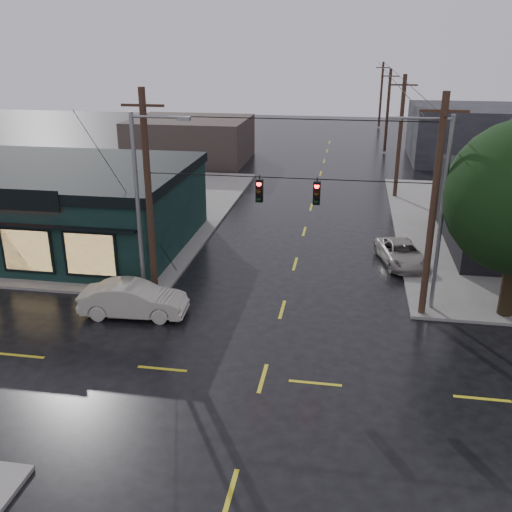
% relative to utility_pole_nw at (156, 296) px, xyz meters
% --- Properties ---
extents(ground_plane, '(160.00, 160.00, 0.00)m').
position_rel_utility_pole_nw_xyz_m(ground_plane, '(6.50, -6.50, 0.00)').
color(ground_plane, black).
extents(sidewalk_nw, '(28.00, 28.00, 0.15)m').
position_rel_utility_pole_nw_xyz_m(sidewalk_nw, '(-13.50, 13.50, 0.07)').
color(sidewalk_nw, slate).
rests_on(sidewalk_nw, ground).
extents(pizza_shop, '(16.30, 12.34, 4.90)m').
position_rel_utility_pole_nw_xyz_m(pizza_shop, '(-8.50, 6.44, 2.56)').
color(pizza_shop, black).
rests_on(pizza_shop, ground).
extents(utility_pole_nw, '(2.00, 0.32, 10.15)m').
position_rel_utility_pole_nw_xyz_m(utility_pole_nw, '(0.00, 0.00, 0.00)').
color(utility_pole_nw, black).
rests_on(utility_pole_nw, ground).
extents(utility_pole_ne, '(2.00, 0.32, 10.15)m').
position_rel_utility_pole_nw_xyz_m(utility_pole_ne, '(13.00, 0.00, 0.00)').
color(utility_pole_ne, black).
rests_on(utility_pole_ne, ground).
extents(utility_pole_far_a, '(2.00, 0.32, 9.65)m').
position_rel_utility_pole_nw_xyz_m(utility_pole_far_a, '(13.00, 21.50, 0.00)').
color(utility_pole_far_a, black).
rests_on(utility_pole_far_a, ground).
extents(utility_pole_far_b, '(2.00, 0.32, 9.15)m').
position_rel_utility_pole_nw_xyz_m(utility_pole_far_b, '(13.00, 41.50, 0.00)').
color(utility_pole_far_b, black).
rests_on(utility_pole_far_b, ground).
extents(utility_pole_far_c, '(2.00, 0.32, 9.15)m').
position_rel_utility_pole_nw_xyz_m(utility_pole_far_c, '(13.00, 61.50, 0.00)').
color(utility_pole_far_c, black).
rests_on(utility_pole_far_c, ground).
extents(span_signal_assembly, '(13.00, 0.48, 1.23)m').
position_rel_utility_pole_nw_xyz_m(span_signal_assembly, '(6.60, 0.00, 5.70)').
color(span_signal_assembly, black).
rests_on(span_signal_assembly, ground).
extents(streetlight_nw, '(5.40, 0.30, 9.15)m').
position_rel_utility_pole_nw_xyz_m(streetlight_nw, '(-0.30, -0.70, 0.00)').
color(streetlight_nw, gray).
rests_on(streetlight_nw, ground).
extents(streetlight_ne, '(5.40, 0.30, 9.15)m').
position_rel_utility_pole_nw_xyz_m(streetlight_ne, '(13.50, 0.70, 0.00)').
color(streetlight_ne, gray).
rests_on(streetlight_ne, ground).
extents(bg_building_west, '(12.00, 10.00, 4.40)m').
position_rel_utility_pole_nw_xyz_m(bg_building_west, '(-7.50, 33.50, 2.20)').
color(bg_building_west, '#41322F').
rests_on(bg_building_west, ground).
extents(bg_building_east, '(14.00, 12.00, 5.60)m').
position_rel_utility_pole_nw_xyz_m(bg_building_east, '(22.50, 38.50, 2.80)').
color(bg_building_east, black).
rests_on(bg_building_east, ground).
extents(sedan_cream, '(5.03, 2.05, 1.62)m').
position_rel_utility_pole_nw_xyz_m(sedan_cream, '(-0.25, -2.24, 0.81)').
color(sedan_cream, '#B8B4A1').
rests_on(sedan_cream, ground).
extents(suv_silver, '(3.20, 5.06, 1.30)m').
position_rel_utility_pole_nw_xyz_m(suv_silver, '(12.50, 6.49, 0.65)').
color(suv_silver, '#99948E').
rests_on(suv_silver, ground).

